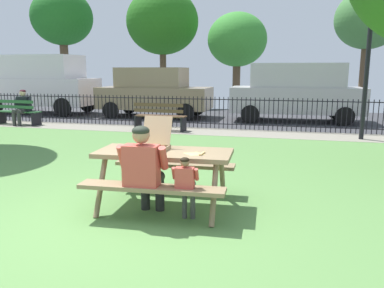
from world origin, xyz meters
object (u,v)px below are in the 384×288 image
(pizza_box_open, at_px, (154,144))
(park_bench_left, at_px, (17,113))
(adult_at_table, at_px, (144,168))
(parked_car_far_left, at_px, (41,83))
(far_tree_center, at_px, (237,40))
(picnic_table_foreground, at_px, (164,163))
(lamp_post_walkway, at_px, (370,35))
(far_tree_left, at_px, (62,18))
(pizza_slice_on_table, at_px, (196,153))
(far_tree_midright, at_px, (368,20))
(park_bench_center, at_px, (160,117))
(far_tree_midleft, at_px, (162,22))
(parked_car_center, at_px, (296,91))
(child_at_table, at_px, (186,183))
(person_on_park_bench, at_px, (22,106))
(parked_car_left, at_px, (154,92))

(pizza_box_open, height_order, park_bench_left, pizza_box_open)
(pizza_box_open, height_order, adult_at_table, pizza_box_open)
(parked_car_far_left, relative_size, far_tree_center, 1.00)
(picnic_table_foreground, xyz_separation_m, lamp_post_walkway, (3.51, 6.24, 2.13))
(parked_car_far_left, height_order, far_tree_left, far_tree_left)
(pizza_box_open, xyz_separation_m, pizza_slice_on_table, (0.62, -0.11, -0.08))
(pizza_slice_on_table, height_order, adult_at_table, adult_at_table)
(picnic_table_foreground, xyz_separation_m, park_bench_left, (-7.41, 6.33, -0.18))
(park_bench_left, xyz_separation_m, far_tree_midright, (12.34, 8.77, 3.70))
(lamp_post_walkway, distance_m, far_tree_center, 10.03)
(park_bench_center, distance_m, far_tree_midleft, 10.02)
(parked_car_far_left, height_order, parked_car_center, parked_car_far_left)
(child_at_table, bearing_deg, picnic_table_foreground, 131.18)
(park_bench_center, relative_size, far_tree_midright, 0.29)
(person_on_park_bench, bearing_deg, far_tree_midright, 35.78)
(pizza_box_open, distance_m, parked_car_far_left, 12.86)
(park_bench_center, bearing_deg, park_bench_left, 180.00)
(parked_car_left, relative_size, parked_car_center, 0.95)
(far_tree_midleft, bearing_deg, far_tree_midright, 0.00)
(park_bench_left, height_order, parked_car_far_left, parked_car_far_left)
(park_bench_center, relative_size, parked_car_far_left, 0.34)
(park_bench_center, distance_m, parked_car_left, 3.59)
(far_tree_left, bearing_deg, far_tree_center, 0.00)
(child_at_table, distance_m, parked_car_center, 10.21)
(pizza_box_open, distance_m, pizza_slice_on_table, 0.63)
(child_at_table, xyz_separation_m, lamp_post_walkway, (3.06, 6.75, 2.22))
(person_on_park_bench, distance_m, far_tree_midleft, 9.72)
(parked_car_far_left, relative_size, far_tree_left, 0.75)
(parked_car_left, bearing_deg, lamp_post_walkway, -25.16)
(lamp_post_walkway, bearing_deg, adult_at_table, -118.06)
(child_at_table, height_order, far_tree_center, far_tree_center)
(pizza_box_open, xyz_separation_m, far_tree_midright, (5.09, 15.06, 3.26))
(picnic_table_foreground, height_order, child_at_table, child_at_table)
(lamp_post_walkway, bearing_deg, person_on_park_bench, 179.43)
(pizza_box_open, distance_m, far_tree_midright, 16.23)
(person_on_park_bench, xyz_separation_m, parked_car_center, (9.00, 3.25, 0.44))
(adult_at_table, relative_size, parked_car_left, 0.27)
(pizza_slice_on_table, distance_m, person_on_park_bench, 10.00)
(parked_car_far_left, distance_m, far_tree_left, 6.87)
(picnic_table_foreground, xyz_separation_m, far_tree_left, (-11.07, 15.10, 4.11))
(child_at_table, height_order, park_bench_left, park_bench_left)
(person_on_park_bench, bearing_deg, picnic_table_foreground, -41.33)
(pizza_box_open, xyz_separation_m, parked_car_center, (1.95, 9.56, 0.24))
(adult_at_table, distance_m, child_at_table, 0.55)
(far_tree_midright, bearing_deg, parked_car_left, -147.28)
(person_on_park_bench, height_order, far_tree_center, far_tree_center)
(adult_at_table, bearing_deg, park_bench_left, 136.99)
(park_bench_center, bearing_deg, pizza_slice_on_table, -66.96)
(pizza_slice_on_table, distance_m, child_at_table, 0.51)
(far_tree_left, bearing_deg, person_on_park_bench, -66.22)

